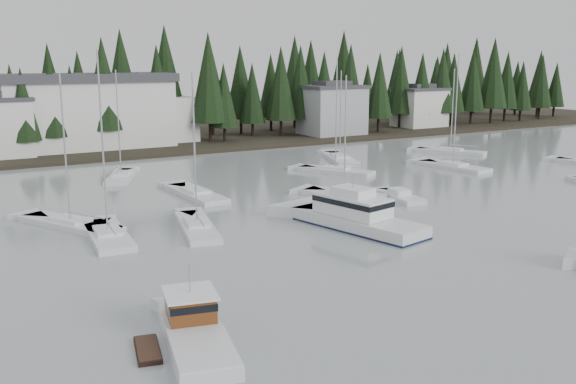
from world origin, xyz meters
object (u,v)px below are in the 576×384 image
object	(u,v)px
lobster_boat_brown	(193,333)
sailboat_3	(121,178)
sailboat_8	(108,237)
runabout_1	(399,198)
sailboat_11	(453,168)
house_east_a	(332,109)
sailboat_12	(70,226)
house_east_b	(420,106)
sailboat_0	(340,160)
harbor_inn	(101,111)
sailboat_7	(450,153)
sailboat_2	(196,196)
sailboat_4	(344,196)
cabin_cruiser_center	(356,219)
sailboat_13	(197,229)
sailboat_6	(335,172)

from	to	relation	value
lobster_boat_brown	sailboat_3	size ratio (longest dim) A/B	0.68
sailboat_8	runabout_1	size ratio (longest dim) A/B	2.20
lobster_boat_brown	sailboat_11	size ratio (longest dim) A/B	0.60
house_east_a	sailboat_12	xyz separation A→B (m)	(-53.23, -39.98, -4.84)
house_east_b	runabout_1	distance (m)	65.47
house_east_b	sailboat_0	xyz separation A→B (m)	(-35.89, -24.37, -4.35)
sailboat_3	sailboat_11	size ratio (longest dim) A/B	0.88
sailboat_3	sailboat_11	bearing A→B (deg)	-85.89
harbor_inn	runabout_1	world-z (taller)	harbor_inn
sailboat_7	sailboat_11	xyz separation A→B (m)	(-9.18, -9.83, 0.01)
sailboat_0	sailboat_2	xyz separation A→B (m)	(-25.85, -11.66, 0.01)
harbor_inn	sailboat_11	world-z (taller)	sailboat_11
sailboat_7	runabout_1	world-z (taller)	sailboat_7
house_east_a	sailboat_0	distance (m)	26.77
sailboat_12	runabout_1	size ratio (longest dim) A/B	1.93
sailboat_4	sailboat_8	size ratio (longest dim) A/B	0.85
sailboat_2	cabin_cruiser_center	bearing A→B (deg)	-161.93
sailboat_2	sailboat_3	size ratio (longest dim) A/B	1.00
sailboat_12	sailboat_13	distance (m)	10.59
sailboat_3	cabin_cruiser_center	bearing A→B (deg)	-137.37
house_east_a	house_east_b	size ratio (longest dim) A/B	1.11
sailboat_0	lobster_boat_brown	bearing A→B (deg)	159.47
cabin_cruiser_center	runabout_1	distance (m)	12.31
cabin_cruiser_center	runabout_1	bearing A→B (deg)	-68.93
sailboat_2	sailboat_12	distance (m)	14.76
cabin_cruiser_center	sailboat_6	distance (m)	25.65
harbor_inn	lobster_boat_brown	size ratio (longest dim) A/B	3.36
house_east_b	sailboat_12	xyz separation A→B (m)	(-75.23, -41.98, -4.34)
sailboat_2	sailboat_13	bearing A→B (deg)	156.32
lobster_boat_brown	sailboat_13	xyz separation A→B (m)	(8.28, 19.47, -0.41)
sailboat_7	runabout_1	size ratio (longest dim) A/B	1.88
harbor_inn	cabin_cruiser_center	world-z (taller)	harbor_inn
sailboat_4	sailboat_6	world-z (taller)	sailboat_6
sailboat_0	sailboat_8	size ratio (longest dim) A/B	0.85
cabin_cruiser_center	sailboat_11	world-z (taller)	sailboat_11
runabout_1	harbor_inn	bearing A→B (deg)	27.12
sailboat_2	harbor_inn	bearing A→B (deg)	-2.90
cabin_cruiser_center	harbor_inn	bearing A→B (deg)	-6.35
sailboat_2	sailboat_13	size ratio (longest dim) A/B	1.08
sailboat_0	sailboat_6	bearing A→B (deg)	163.48
sailboat_0	sailboat_12	xyz separation A→B (m)	(-39.35, -17.61, 0.01)
sailboat_11	sailboat_12	xyz separation A→B (m)	(-47.84, -4.97, -0.01)
sailboat_0	sailboat_13	distance (m)	38.82
harbor_inn	sailboat_11	xyz separation A→B (m)	(33.56, -39.35, -5.70)
harbor_inn	cabin_cruiser_center	bearing A→B (deg)	-84.18
sailboat_8	lobster_boat_brown	bearing A→B (deg)	-177.77
harbor_inn	sailboat_8	size ratio (longest dim) A/B	1.99
house_east_b	lobster_boat_brown	xyz separation A→B (m)	(-74.88, -67.58, -3.93)
sailboat_4	sailboat_13	world-z (taller)	sailboat_4
sailboat_3	sailboat_7	bearing A→B (deg)	-70.72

